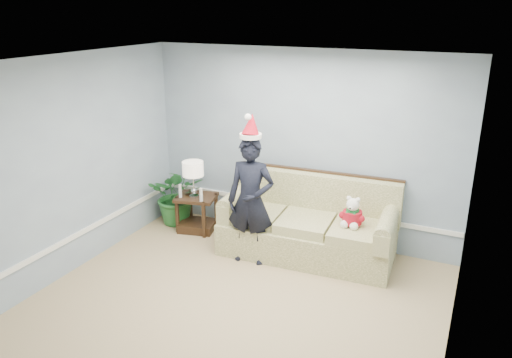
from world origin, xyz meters
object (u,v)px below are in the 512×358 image
object	(u,v)px
side_table	(197,217)
houseplant	(178,195)
sofa	(309,227)
man	(251,201)
table_lamp	(193,170)
teddy_bear	(352,215)

from	to	relation	value
side_table	houseplant	distance (m)	0.49
side_table	sofa	bearing A→B (deg)	0.72
side_table	man	world-z (taller)	man
side_table	houseplant	size ratio (longest dim) A/B	0.72
table_lamp	man	distance (m)	1.24
sofa	table_lamp	bearing A→B (deg)	179.13
sofa	houseplant	size ratio (longest dim) A/B	2.54
sofa	table_lamp	distance (m)	1.86
side_table	teddy_bear	size ratio (longest dim) A/B	1.65
side_table	table_lamp	xyz separation A→B (m)	(-0.00, -0.05, 0.75)
table_lamp	houseplant	xyz separation A→B (m)	(-0.41, 0.17, -0.50)
houseplant	man	bearing A→B (deg)	-21.70
sofa	table_lamp	world-z (taller)	table_lamp
sofa	side_table	bearing A→B (deg)	177.39
side_table	table_lamp	world-z (taller)	table_lamp
table_lamp	teddy_bear	distance (m)	2.38
table_lamp	man	bearing A→B (deg)	-21.41
sofa	man	bearing A→B (deg)	-142.77
man	teddy_bear	xyz separation A→B (m)	(1.22, 0.41, -0.14)
table_lamp	teddy_bear	xyz separation A→B (m)	(2.37, -0.04, -0.26)
teddy_bear	table_lamp	bearing A→B (deg)	-177.03
man	teddy_bear	distance (m)	1.30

